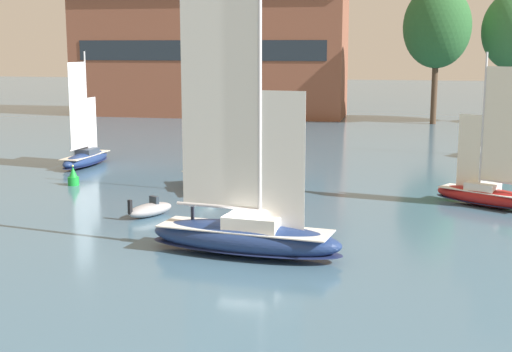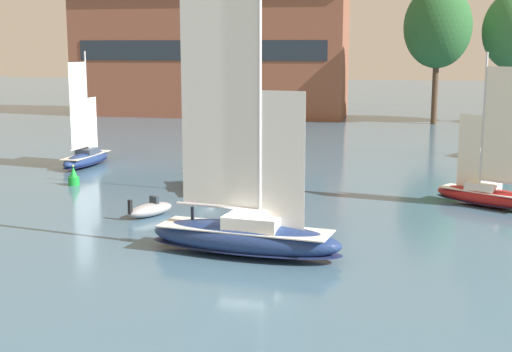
{
  "view_description": "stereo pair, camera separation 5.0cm",
  "coord_description": "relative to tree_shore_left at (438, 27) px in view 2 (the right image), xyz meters",
  "views": [
    {
      "loc": [
        7.75,
        -35.13,
        10.75
      ],
      "look_at": [
        0.0,
        3.0,
        3.64
      ],
      "focal_mm": 50.0,
      "sensor_mm": 36.0,
      "label": 1
    },
    {
      "loc": [
        7.8,
        -35.12,
        10.75
      ],
      "look_at": [
        0.0,
        3.0,
        3.64
      ],
      "focal_mm": 50.0,
      "sensor_mm": 36.0,
      "label": 2
    }
  ],
  "objects": [
    {
      "name": "sailboat_moored_far_slip",
      "position": [
        -32.42,
        -43.03,
        -12.47
      ],
      "size": [
        2.51,
        7.59,
        10.3
      ],
      "color": "navy",
      "rests_on": "ground"
    },
    {
      "name": "ground_plane",
      "position": [
        -12.24,
        -67.47,
        -13.33
      ],
      "size": [
        400.0,
        400.0,
        0.0
      ],
      "primitive_type": "plane",
      "color": "#42667F"
    },
    {
      "name": "tree_shore_left",
      "position": [
        0.0,
        0.0,
        0.0
      ],
      "size": [
        9.25,
        9.25,
        19.04
      ],
      "color": "#4C3828",
      "rests_on": "ground"
    },
    {
      "name": "waterfront_building",
      "position": [
        -33.97,
        6.27,
        -3.72
      ],
      "size": [
        43.17,
        13.33,
        19.13
      ],
      "color": "brown",
      "rests_on": "ground"
    },
    {
      "name": "sailboat_moored_outer_mooring",
      "position": [
        3.92,
        -28.85,
        -12.67
      ],
      "size": [
        6.39,
        6.32,
        9.67
      ],
      "color": "silver",
      "rests_on": "ground"
    },
    {
      "name": "sailboat_moored_mid_channel",
      "position": [
        1.49,
        -52.99,
        -12.47
      ],
      "size": [
        7.51,
        5.78,
        10.37
      ],
      "color": "maroon",
      "rests_on": "ground"
    },
    {
      "name": "sailboat_main",
      "position": [
        -12.23,
        -67.47,
        -12.19
      ],
      "size": [
        10.82,
        4.41,
        14.44
      ],
      "color": "navy",
      "rests_on": "ground"
    },
    {
      "name": "channel_buoy",
      "position": [
        -29.46,
        -51.71,
        -12.7
      ],
      "size": [
        0.88,
        0.88,
        1.62
      ],
      "color": "green",
      "rests_on": "ground"
    },
    {
      "name": "motor_tender",
      "position": [
        -20.03,
        -60.31,
        -12.9
      ],
      "size": [
        2.88,
        3.68,
        1.32
      ],
      "color": "#99999E",
      "rests_on": "ground"
    },
    {
      "name": "sailboat_moored_near_marina",
      "position": [
        -19.23,
        -51.61,
        -12.65
      ],
      "size": [
        5.02,
        7.37,
        9.94
      ],
      "color": "white",
      "rests_on": "ground"
    }
  ]
}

